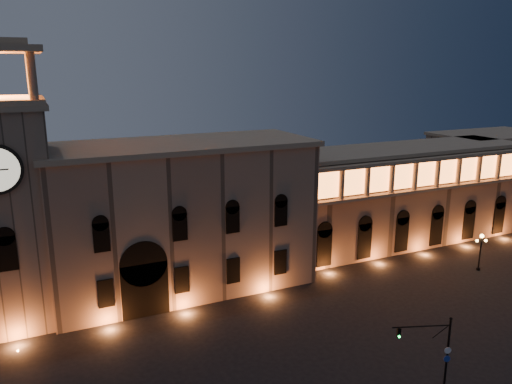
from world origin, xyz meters
The scene contains 7 objects.
ground centered at (0.00, 0.00, 0.00)m, with size 160.00×160.00×0.00m, color black.
government_building centered at (-2.08, 21.93, 8.77)m, with size 30.80×12.80×17.60m.
clock_tower centered at (-20.50, 20.98, 12.50)m, with size 9.80×9.80×32.40m.
colonnade_wing centered at (32.00, 23.92, 7.33)m, with size 40.60×11.50×14.50m.
secondary_building centered at (58.00, 30.00, 7.00)m, with size 20.00×12.00×14.00m, color #846854.
traffic_light centered at (10.39, -6.71, 3.58)m, with size 4.70×1.93×6.81m.
street_lamp_near centered at (34.36, 10.29, 2.96)m, with size 1.63×0.80×4.97m.
Camera 1 is at (-17.61, -32.88, 25.87)m, focal length 35.00 mm.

